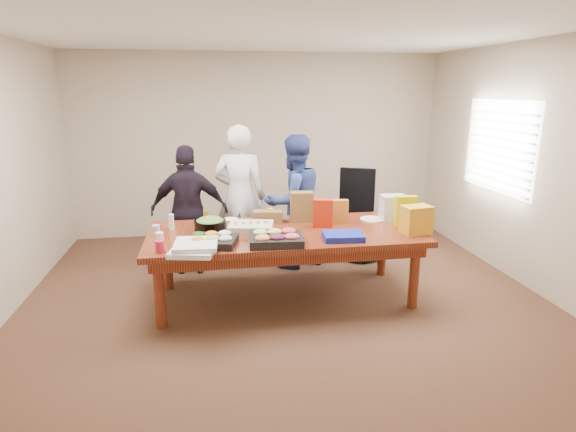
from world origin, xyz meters
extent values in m
cube|color=#47301E|center=(0.00, 0.00, -0.01)|extent=(5.50, 5.00, 0.02)
cube|color=white|center=(0.00, 0.00, 2.71)|extent=(5.50, 5.00, 0.02)
cube|color=beige|center=(0.00, 2.50, 1.35)|extent=(5.50, 0.04, 2.70)
cube|color=beige|center=(0.00, -2.50, 1.35)|extent=(5.50, 0.04, 2.70)
cube|color=beige|center=(2.75, 0.00, 1.35)|extent=(0.04, 5.00, 2.70)
cube|color=white|center=(2.72, 0.60, 1.50)|extent=(0.03, 1.40, 1.10)
cube|color=beige|center=(2.68, 0.60, 1.50)|extent=(0.04, 1.36, 1.00)
cube|color=#4C1C0F|center=(0.00, 0.00, 0.38)|extent=(2.80, 1.20, 0.75)
cube|color=black|center=(1.18, 1.08, 0.56)|extent=(0.75, 0.75, 1.11)
imported|color=white|center=(-0.39, 1.09, 0.89)|extent=(0.72, 0.55, 1.77)
imported|color=navy|center=(0.26, 0.94, 0.83)|extent=(0.98, 0.89, 1.65)
imported|color=black|center=(-1.00, 0.93, 0.78)|extent=(0.95, 0.48, 1.55)
cube|color=black|center=(-0.75, -0.32, 0.78)|extent=(0.53, 0.46, 0.07)
cube|color=black|center=(-0.15, -0.38, 0.79)|extent=(0.53, 0.43, 0.08)
cube|color=beige|center=(-0.35, 0.06, 0.79)|extent=(0.50, 0.41, 0.08)
cylinder|color=black|center=(-0.76, 0.16, 0.80)|extent=(0.38, 0.38, 0.11)
cube|color=#1625A3|center=(0.52, -0.35, 0.78)|extent=(0.41, 0.32, 0.06)
cube|color=red|center=(0.42, 0.08, 0.90)|extent=(0.22, 0.12, 0.30)
cube|color=#CFD606|center=(1.30, -0.04, 0.92)|extent=(0.23, 0.11, 0.33)
cube|color=#C37E28|center=(0.64, 0.20, 0.88)|extent=(0.17, 0.09, 0.26)
cylinder|color=white|center=(0.19, 0.37, 0.81)|extent=(0.09, 0.09, 0.13)
cylinder|color=yellow|center=(-0.10, 0.38, 0.83)|extent=(0.06, 0.06, 0.15)
cylinder|color=brown|center=(-0.80, 0.29, 0.84)|extent=(0.07, 0.07, 0.18)
cylinder|color=white|center=(-1.16, 0.24, 0.83)|extent=(0.07, 0.07, 0.17)
cube|color=orange|center=(0.35, 0.41, 0.79)|extent=(0.25, 0.22, 0.07)
cube|color=brown|center=(-0.13, 0.37, 0.81)|extent=(0.34, 0.20, 0.13)
cube|color=brown|center=(0.24, 0.35, 0.92)|extent=(0.27, 0.18, 0.33)
cylinder|color=red|center=(-1.21, -0.45, 0.80)|extent=(0.09, 0.09, 0.11)
cylinder|color=white|center=(-1.24, -0.18, 0.80)|extent=(0.10, 0.10, 0.10)
cylinder|color=silver|center=(-1.30, 0.07, 0.80)|extent=(0.09, 0.09, 0.11)
cube|color=white|center=(-0.92, -0.52, 0.77)|extent=(0.46, 0.46, 0.04)
cube|color=white|center=(-0.89, -0.49, 0.82)|extent=(0.41, 0.41, 0.04)
cylinder|color=white|center=(1.03, 0.25, 0.76)|extent=(0.32, 0.32, 0.02)
cylinder|color=white|center=(0.43, 0.48, 0.76)|extent=(0.28, 0.28, 0.02)
cylinder|color=beige|center=(0.51, 0.33, 0.78)|extent=(0.17, 0.17, 0.06)
cylinder|color=white|center=(-0.55, 0.34, 0.78)|extent=(0.19, 0.19, 0.06)
cube|color=silver|center=(1.25, 0.20, 0.89)|extent=(0.27, 0.20, 0.29)
cube|color=#F3A722|center=(1.30, -0.30, 0.89)|extent=(0.32, 0.24, 0.29)
camera|label=1|loc=(-0.73, -4.56, 2.17)|focal=29.10mm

